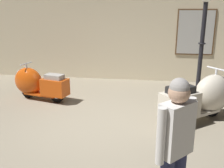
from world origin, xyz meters
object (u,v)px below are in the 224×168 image
scooter_1 (203,97)px  visitor_0 (175,142)px  scooter_0 (36,83)px  lamppost (202,43)px

scooter_1 → visitor_0: 3.01m
scooter_0 → lamppost: size_ratio=0.59×
scooter_0 → scooter_1: bearing=-175.8°
scooter_0 → scooter_1: 4.08m
scooter_0 → scooter_1: size_ratio=0.93×
scooter_1 → lamppost: 1.86m
scooter_1 → visitor_0: bearing=-144.4°
scooter_1 → lamppost: size_ratio=0.64×
visitor_0 → lamppost: bearing=-59.4°
lamppost → scooter_0: bearing=-168.2°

